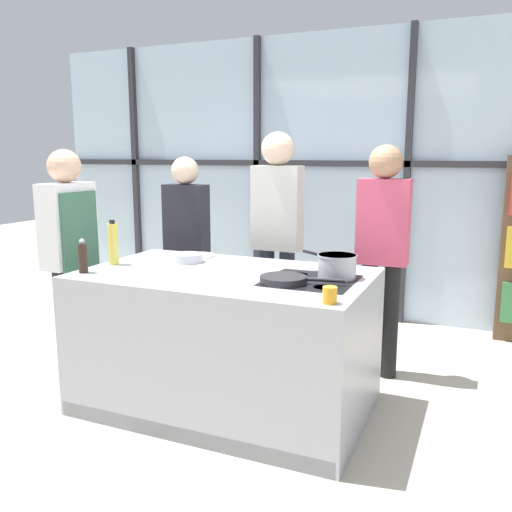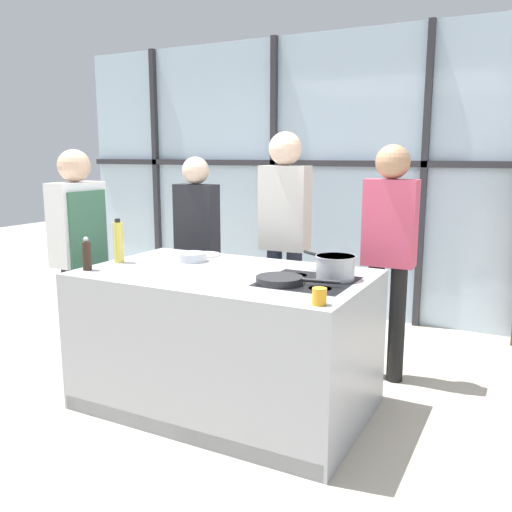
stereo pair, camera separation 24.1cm
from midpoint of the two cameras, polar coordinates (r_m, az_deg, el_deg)
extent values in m
plane|color=#BCB29E|center=(3.72, -1.20, -15.35)|extent=(18.00, 18.00, 0.00)
cube|color=silver|center=(5.52, 10.63, 8.11)|extent=(6.40, 0.04, 2.80)
cube|color=#2D2D33|center=(5.47, 10.53, 9.56)|extent=(6.40, 0.06, 0.06)
cube|color=#2D2D33|center=(6.53, -9.43, 8.52)|extent=(0.06, 0.06, 2.80)
cube|color=#2D2D33|center=(5.75, 3.07, 8.37)|extent=(0.06, 0.06, 2.80)
cube|color=#2D2D33|center=(5.30, 18.50, 7.64)|extent=(0.06, 0.06, 2.80)
cube|color=#A8AAB2|center=(3.54, -1.23, -8.81)|extent=(1.80, 1.08, 0.90)
cube|color=black|center=(3.19, 7.62, -2.78)|extent=(0.52, 0.52, 0.01)
cube|color=black|center=(3.29, -5.82, -18.06)|extent=(1.77, 0.03, 0.10)
cylinder|color=#38383D|center=(3.12, 4.69, -2.99)|extent=(0.13, 0.13, 0.01)
cylinder|color=#38383D|center=(3.04, 9.03, -3.47)|extent=(0.13, 0.13, 0.01)
cylinder|color=#38383D|center=(3.35, 6.35, -2.08)|extent=(0.13, 0.13, 0.01)
cylinder|color=#38383D|center=(3.27, 10.43, -2.51)|extent=(0.13, 0.13, 0.01)
cylinder|color=black|center=(4.33, -15.33, -6.00)|extent=(0.13, 0.13, 0.83)
cylinder|color=black|center=(4.20, -17.07, -6.61)|extent=(0.13, 0.13, 0.83)
cube|color=white|center=(4.12, -16.70, 3.28)|extent=(0.19, 0.42, 0.60)
sphere|color=#D8AD8C|center=(4.09, -17.01, 9.07)|extent=(0.23, 0.23, 0.23)
cube|color=#38664C|center=(4.08, -15.49, 0.18)|extent=(0.02, 0.35, 0.91)
cylinder|color=#232838|center=(4.65, -3.78, -4.65)|extent=(0.12, 0.12, 0.80)
cylinder|color=#232838|center=(4.74, -5.49, -4.40)|extent=(0.12, 0.12, 0.80)
cube|color=#232328|center=(4.56, -4.77, 3.90)|extent=(0.37, 0.16, 0.58)
sphere|color=beige|center=(4.53, -4.85, 8.96)|extent=(0.23, 0.23, 0.23)
cylinder|color=#232838|center=(4.29, 5.60, -5.36)|extent=(0.12, 0.12, 0.90)
cylinder|color=#232838|center=(4.35, 3.52, -5.09)|extent=(0.12, 0.12, 0.90)
cube|color=beige|center=(4.17, 4.71, 5.02)|extent=(0.38, 0.17, 0.65)
sphere|color=beige|center=(4.15, 4.80, 11.20)|extent=(0.25, 0.25, 0.25)
cylinder|color=black|center=(4.08, 16.27, -6.96)|extent=(0.12, 0.12, 0.85)
cylinder|color=black|center=(4.11, 14.02, -6.71)|extent=(0.12, 0.12, 0.85)
cube|color=#DB4C6B|center=(3.94, 15.65, 3.35)|extent=(0.36, 0.16, 0.61)
sphere|color=tan|center=(3.91, 15.96, 9.52)|extent=(0.24, 0.24, 0.24)
cylinder|color=#232326|center=(3.12, 4.70, -2.55)|extent=(0.27, 0.27, 0.04)
cylinder|color=#B26B2D|center=(3.12, 4.70, -2.25)|extent=(0.21, 0.21, 0.01)
cylinder|color=#232326|center=(3.07, 9.17, -2.65)|extent=(0.22, 0.06, 0.02)
cylinder|color=silver|center=(3.26, 10.47, -1.22)|extent=(0.23, 0.23, 0.14)
cylinder|color=silver|center=(3.24, 10.51, -0.05)|extent=(0.24, 0.24, 0.01)
cylinder|color=black|center=(3.41, 8.16, 0.18)|extent=(0.18, 0.13, 0.02)
cylinder|color=white|center=(3.97, -3.74, 0.13)|extent=(0.23, 0.23, 0.01)
cylinder|color=silver|center=(3.77, -4.95, -0.12)|extent=(0.21, 0.21, 0.06)
cylinder|color=#4C4C51|center=(3.76, -4.96, 0.24)|extent=(0.17, 0.17, 0.01)
cylinder|color=#E0CC4C|center=(3.78, -12.52, 1.39)|extent=(0.07, 0.07, 0.28)
cylinder|color=black|center=(3.76, -12.62, 3.66)|extent=(0.04, 0.04, 0.02)
cylinder|color=#332319|center=(3.58, -15.57, -0.02)|extent=(0.06, 0.06, 0.18)
sphere|color=#B2B2B7|center=(3.57, -15.65, 1.68)|extent=(0.03, 0.03, 0.03)
cylinder|color=orange|center=(2.70, 9.24, -4.24)|extent=(0.07, 0.07, 0.09)
camera|label=1|loc=(0.12, -87.97, 0.38)|focal=38.00mm
camera|label=2|loc=(0.12, 92.03, -0.38)|focal=38.00mm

